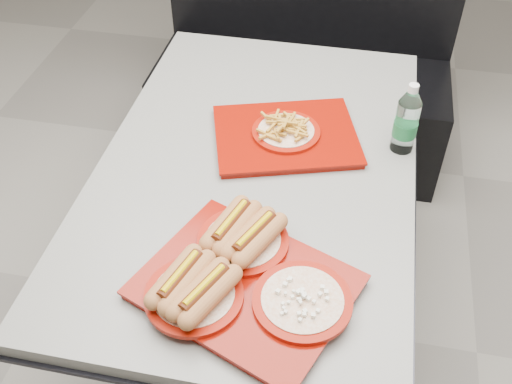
% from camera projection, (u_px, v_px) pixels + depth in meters
% --- Properties ---
extents(ground, '(6.00, 6.00, 0.00)m').
position_uv_depth(ground, '(256.00, 315.00, 2.24)').
color(ground, gray).
rests_on(ground, ground).
extents(diner_table, '(0.92, 1.42, 0.75)m').
position_uv_depth(diner_table, '(257.00, 204.00, 1.84)').
color(diner_table, black).
rests_on(diner_table, ground).
extents(booth_bench, '(1.30, 0.57, 1.35)m').
position_uv_depth(booth_bench, '(303.00, 69.00, 2.74)').
color(booth_bench, black).
rests_on(booth_bench, ground).
extents(tray_near, '(0.57, 0.51, 0.10)m').
position_uv_depth(tray_near, '(240.00, 276.00, 1.38)').
color(tray_near, '#7C0C03').
rests_on(tray_near, diner_table).
extents(tray_far, '(0.50, 0.44, 0.08)m').
position_uv_depth(tray_far, '(286.00, 133.00, 1.79)').
color(tray_far, '#7C0C03').
rests_on(tray_far, diner_table).
extents(water_bottle, '(0.07, 0.07, 0.22)m').
position_uv_depth(water_bottle, '(406.00, 122.00, 1.71)').
color(water_bottle, silver).
rests_on(water_bottle, diner_table).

